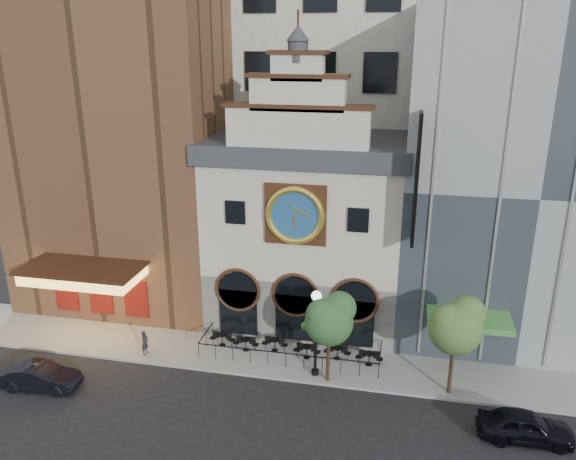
% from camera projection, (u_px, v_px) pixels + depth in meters
% --- Properties ---
extents(ground, '(120.00, 120.00, 0.00)m').
position_uv_depth(ground, '(281.00, 381.00, 31.33)').
color(ground, black).
rests_on(ground, ground).
extents(sidewalk, '(44.00, 5.00, 0.15)m').
position_uv_depth(sidewalk, '(290.00, 356.00, 33.62)').
color(sidewalk, gray).
rests_on(sidewalk, ground).
extents(clock_building, '(12.60, 8.78, 18.65)m').
position_uv_depth(clock_building, '(307.00, 224.00, 36.40)').
color(clock_building, '#605E5B').
rests_on(clock_building, ground).
extents(theater_building, '(14.00, 15.60, 25.00)m').
position_uv_depth(theater_building, '(129.00, 122.00, 38.97)').
color(theater_building, brown).
rests_on(theater_building, ground).
extents(retail_building, '(14.00, 14.40, 20.00)m').
position_uv_depth(retail_building, '(520.00, 174.00, 34.76)').
color(retail_building, gray).
rests_on(retail_building, ground).
extents(office_tower, '(20.00, 16.00, 40.00)m').
position_uv_depth(office_tower, '(336.00, 12.00, 43.34)').
color(office_tower, silver).
rests_on(office_tower, ground).
extents(cafe_railing, '(10.60, 2.60, 0.90)m').
position_uv_depth(cafe_railing, '(290.00, 349.00, 33.45)').
color(cafe_railing, black).
rests_on(cafe_railing, sidewalk).
extents(bistro_0, '(1.58, 0.68, 0.90)m').
position_uv_depth(bistro_0, '(222.00, 339.00, 34.53)').
color(bistro_0, black).
rests_on(bistro_0, sidewalk).
extents(bistro_1, '(1.58, 0.68, 0.90)m').
position_uv_depth(bistro_1, '(246.00, 343.00, 34.00)').
color(bistro_1, black).
rests_on(bistro_1, sidewalk).
extents(bistro_2, '(1.58, 0.68, 0.90)m').
position_uv_depth(bistro_2, '(275.00, 344.00, 33.95)').
color(bistro_2, black).
rests_on(bistro_2, sidewalk).
extents(bistro_3, '(1.58, 0.68, 0.90)m').
position_uv_depth(bistro_3, '(307.00, 351.00, 33.19)').
color(bistro_3, black).
rests_on(bistro_3, sidewalk).
extents(bistro_4, '(1.58, 0.68, 0.90)m').
position_uv_depth(bistro_4, '(337.00, 352.00, 33.07)').
color(bistro_4, black).
rests_on(bistro_4, sidewalk).
extents(bistro_5, '(1.58, 0.68, 0.90)m').
position_uv_depth(bistro_5, '(369.00, 358.00, 32.46)').
color(bistro_5, black).
rests_on(bistro_5, sidewalk).
extents(car_right, '(4.43, 1.87, 1.49)m').
position_uv_depth(car_right, '(526.00, 426.00, 26.54)').
color(car_right, black).
rests_on(car_right, ground).
extents(car_left, '(4.38, 1.79, 1.41)m').
position_uv_depth(car_left, '(40.00, 377.00, 30.49)').
color(car_left, black).
rests_on(car_left, ground).
extents(pedestrian, '(0.43, 0.59, 1.52)m').
position_uv_depth(pedestrian, '(145.00, 342.00, 33.51)').
color(pedestrian, black).
rests_on(pedestrian, sidewalk).
extents(lamppost, '(1.63, 0.72, 5.15)m').
position_uv_depth(lamppost, '(316.00, 324.00, 30.67)').
color(lamppost, black).
rests_on(lamppost, sidewalk).
extents(tree_left, '(2.73, 2.63, 5.26)m').
position_uv_depth(tree_left, '(330.00, 318.00, 29.93)').
color(tree_left, '#382619').
rests_on(tree_left, sidewalk).
extents(tree_right, '(2.88, 2.77, 5.54)m').
position_uv_depth(tree_right, '(457.00, 324.00, 28.81)').
color(tree_right, '#382619').
rests_on(tree_right, sidewalk).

